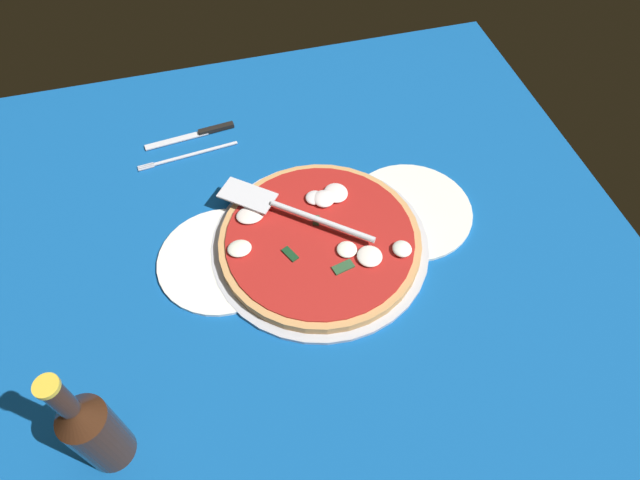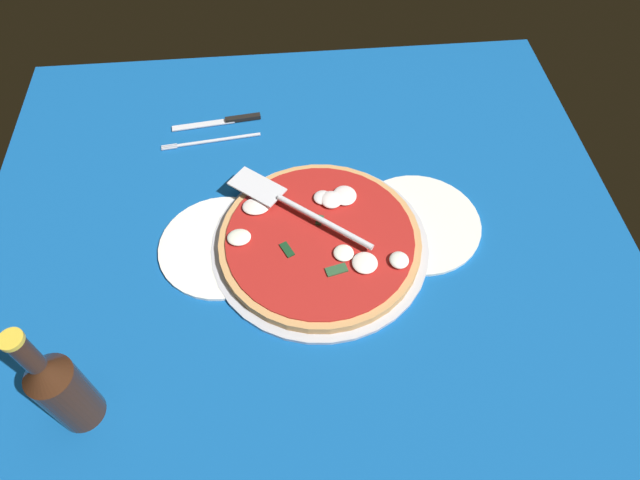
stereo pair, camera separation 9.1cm
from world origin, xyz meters
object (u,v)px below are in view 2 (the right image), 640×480
pizza (320,239)px  place_setting_far (219,132)px  dinner_plate_right (418,223)px  dinner_plate_left (222,246)px  pizza_server (295,206)px  beer_bottle (61,389)px

pizza → place_setting_far: pizza is taller
dinner_plate_right → place_setting_far: bearing=142.7°
dinner_plate_left → pizza_server: pizza_server is taller
place_setting_far → beer_bottle: size_ratio=0.94×
pizza → pizza_server: 7.13cm
beer_bottle → dinner_plate_right: bearing=28.3°
pizza → dinner_plate_left: bearing=175.7°
pizza → pizza_server: (-3.80, 5.52, 2.43)cm
dinner_plate_left → pizza: size_ratio=0.63×
dinner_plate_right → place_setting_far: place_setting_far is taller
pizza_server → pizza: bearing=164.3°
pizza → place_setting_far: 34.13cm
pizza_server → beer_bottle: 43.89cm
dinner_plate_right → place_setting_far: 43.47cm
dinner_plate_right → pizza: (-17.19, -2.99, 1.56)cm
dinner_plate_right → beer_bottle: 59.82cm
dinner_plate_left → place_setting_far: (-0.98, 28.09, -0.15)cm
dinner_plate_left → place_setting_far: size_ratio=0.97×
dinner_plate_right → pizza_server: 21.52cm
dinner_plate_right → beer_bottle: bearing=-151.7°
pizza → place_setting_far: size_ratio=1.55×
dinner_plate_left → pizza_server: bearing=18.8°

